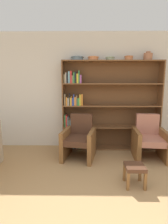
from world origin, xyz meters
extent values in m
cube|color=silver|center=(0.00, 2.68, 1.38)|extent=(12.00, 0.06, 2.75)
cube|color=brown|center=(-0.85, 2.49, 1.04)|extent=(0.02, 0.30, 2.08)
cube|color=brown|center=(1.41, 2.49, 1.04)|extent=(0.02, 0.30, 2.08)
cube|color=brown|center=(0.28, 2.49, 2.07)|extent=(2.23, 0.30, 0.03)
cube|color=brown|center=(0.28, 2.49, 0.01)|extent=(2.23, 0.30, 0.03)
cube|color=brown|center=(0.28, 2.64, 1.04)|extent=(2.23, 0.01, 2.08)
cube|color=red|center=(-0.80, 2.45, 0.11)|extent=(0.02, 0.18, 0.17)
cube|color=#669EB2|center=(-0.78, 2.46, 0.16)|extent=(0.02, 0.20, 0.26)
cube|color=#334CB2|center=(-0.74, 2.46, 0.16)|extent=(0.03, 0.19, 0.27)
cube|color=#7F6B4C|center=(-0.70, 2.44, 0.11)|extent=(0.03, 0.16, 0.17)
cube|color=#334CB2|center=(-0.66, 2.43, 0.14)|extent=(0.04, 0.14, 0.23)
cube|color=#4C756B|center=(-0.61, 2.46, 0.12)|extent=(0.03, 0.20, 0.20)
cube|color=black|center=(-0.57, 2.45, 0.15)|extent=(0.03, 0.17, 0.24)
cube|color=#B2A899|center=(-0.54, 2.46, 0.12)|extent=(0.02, 0.19, 0.19)
cube|color=#7F6B4C|center=(-0.51, 2.43, 0.16)|extent=(0.03, 0.13, 0.26)
cube|color=#388C47|center=(-0.48, 2.43, 0.14)|extent=(0.03, 0.13, 0.23)
cube|color=#388C47|center=(-0.45, 2.43, 0.13)|extent=(0.02, 0.13, 0.22)
cube|color=brown|center=(0.28, 2.49, 0.55)|extent=(2.23, 0.30, 0.02)
cube|color=#388C47|center=(-0.80, 2.44, 0.70)|extent=(0.02, 0.16, 0.28)
cube|color=red|center=(-0.77, 2.44, 0.70)|extent=(0.04, 0.16, 0.28)
cube|color=#669EB2|center=(-0.73, 2.46, 0.68)|extent=(0.02, 0.19, 0.24)
cube|color=#7F6B4C|center=(-0.71, 2.43, 0.66)|extent=(0.02, 0.13, 0.21)
cube|color=#669EB2|center=(-0.68, 2.45, 0.64)|extent=(0.03, 0.17, 0.17)
cube|color=#388C47|center=(-0.64, 2.44, 0.64)|extent=(0.02, 0.16, 0.17)
cube|color=#4C756B|center=(-0.60, 2.44, 0.68)|extent=(0.03, 0.16, 0.25)
cube|color=#669EB2|center=(-0.56, 2.45, 0.68)|extent=(0.04, 0.17, 0.25)
cube|color=#B2A899|center=(-0.51, 2.44, 0.69)|extent=(0.04, 0.16, 0.26)
cube|color=brown|center=(0.28, 2.49, 1.05)|extent=(2.23, 0.30, 0.02)
cube|color=#7F6B4C|center=(-0.80, 2.43, 1.20)|extent=(0.03, 0.14, 0.26)
cube|color=orange|center=(-0.76, 2.46, 1.16)|extent=(0.03, 0.18, 0.19)
cube|color=#B2A899|center=(-0.72, 2.42, 1.15)|extent=(0.03, 0.12, 0.18)
cube|color=black|center=(-0.69, 2.45, 1.20)|extent=(0.02, 0.16, 0.28)
cube|color=gold|center=(-0.67, 2.46, 1.16)|extent=(0.02, 0.19, 0.18)
cube|color=orange|center=(-0.65, 2.43, 1.17)|extent=(0.02, 0.12, 0.21)
cube|color=#334CB2|center=(-0.62, 2.46, 1.15)|extent=(0.02, 0.19, 0.18)
cube|color=#334CB2|center=(-0.59, 2.43, 1.19)|extent=(0.02, 0.14, 0.26)
cube|color=orange|center=(-0.56, 2.42, 1.16)|extent=(0.04, 0.12, 0.20)
cube|color=#7F6B4C|center=(-0.53, 2.43, 1.18)|extent=(0.03, 0.13, 0.24)
cube|color=#388C47|center=(-0.49, 2.44, 1.15)|extent=(0.04, 0.15, 0.17)
cube|color=gold|center=(-0.45, 2.46, 1.19)|extent=(0.03, 0.19, 0.26)
cube|color=orange|center=(-0.40, 2.43, 1.20)|extent=(0.03, 0.13, 0.26)
cube|color=brown|center=(0.28, 2.49, 1.56)|extent=(2.23, 0.30, 0.02)
cube|color=#7F6B4C|center=(-0.80, 2.43, 1.67)|extent=(0.03, 0.14, 0.20)
cube|color=#B2A899|center=(-0.76, 2.45, 1.69)|extent=(0.02, 0.17, 0.24)
cube|color=black|center=(-0.73, 2.44, 1.67)|extent=(0.02, 0.15, 0.20)
cube|color=#669EB2|center=(-0.69, 2.43, 1.71)|extent=(0.04, 0.13, 0.26)
cube|color=red|center=(-0.65, 2.42, 1.71)|extent=(0.03, 0.12, 0.27)
cube|color=#7F6B4C|center=(-0.62, 2.45, 1.66)|extent=(0.03, 0.18, 0.17)
cube|color=#388C47|center=(-0.58, 2.44, 1.69)|extent=(0.02, 0.16, 0.24)
cube|color=black|center=(-0.55, 2.43, 1.70)|extent=(0.03, 0.12, 0.26)
cube|color=gold|center=(-0.50, 2.44, 1.68)|extent=(0.04, 0.15, 0.21)
cube|color=#388C47|center=(-0.47, 2.45, 1.71)|extent=(0.02, 0.18, 0.28)
cube|color=#994C99|center=(-0.43, 2.45, 1.67)|extent=(0.04, 0.17, 0.19)
cylinder|color=slate|center=(-0.51, 2.49, 2.12)|extent=(0.27, 0.27, 0.07)
torus|color=slate|center=(-0.51, 2.49, 2.15)|extent=(0.29, 0.29, 0.02)
cylinder|color=#C67547|center=(-0.15, 2.49, 2.12)|extent=(0.23, 0.23, 0.08)
torus|color=#C67547|center=(-0.15, 2.49, 2.15)|extent=(0.25, 0.25, 0.02)
cylinder|color=gray|center=(0.23, 2.49, 2.12)|extent=(0.19, 0.19, 0.07)
torus|color=gray|center=(0.23, 2.49, 2.14)|extent=(0.21, 0.21, 0.02)
cylinder|color=#C67547|center=(0.65, 2.49, 2.13)|extent=(0.18, 0.18, 0.09)
torus|color=#C67547|center=(0.65, 2.49, 2.17)|extent=(0.20, 0.20, 0.02)
cylinder|color=#A36647|center=(1.08, 2.49, 2.16)|extent=(0.19, 0.19, 0.15)
cylinder|color=#A36647|center=(1.08, 2.49, 2.25)|extent=(0.11, 0.11, 0.04)
cube|color=brown|center=(-0.24, 1.57, 0.19)|extent=(0.08, 0.08, 0.38)
cube|color=brown|center=(-0.80, 1.68, 0.19)|extent=(0.08, 0.08, 0.38)
cube|color=brown|center=(-0.12, 2.17, 0.19)|extent=(0.08, 0.08, 0.38)
cube|color=brown|center=(-0.68, 2.28, 0.19)|extent=(0.08, 0.08, 0.38)
cube|color=#4C2D1E|center=(-0.46, 1.92, 0.41)|extent=(0.59, 0.72, 0.12)
cube|color=#4C2D1E|center=(-0.41, 2.20, 0.68)|extent=(0.49, 0.21, 0.47)
cube|color=brown|center=(-0.19, 1.87, 0.31)|extent=(0.21, 0.68, 0.62)
cube|color=brown|center=(-0.74, 1.98, 0.31)|extent=(0.21, 0.68, 0.62)
cube|color=brown|center=(0.72, 1.64, 0.19)|extent=(0.08, 0.08, 0.38)
cube|color=brown|center=(1.34, 2.20, 0.19)|extent=(0.08, 0.08, 0.38)
cube|color=brown|center=(0.77, 2.25, 0.19)|extent=(0.08, 0.08, 0.38)
cube|color=#B2705B|center=(1.03, 1.92, 0.41)|extent=(0.53, 0.68, 0.12)
cube|color=#B2705B|center=(1.05, 2.20, 0.68)|extent=(0.49, 0.16, 0.47)
cube|color=brown|center=(1.31, 1.90, 0.31)|extent=(0.13, 0.68, 0.62)
cube|color=brown|center=(0.75, 1.94, 0.31)|extent=(0.13, 0.68, 0.62)
cube|color=brown|center=(0.32, 1.07, 0.14)|extent=(0.04, 0.04, 0.28)
cube|color=brown|center=(0.58, 1.07, 0.14)|extent=(0.04, 0.04, 0.28)
cube|color=brown|center=(0.32, 0.81, 0.14)|extent=(0.04, 0.04, 0.28)
cube|color=brown|center=(0.58, 0.81, 0.14)|extent=(0.04, 0.04, 0.28)
cube|color=#4C2D1E|center=(0.45, 0.94, 0.31)|extent=(0.30, 0.30, 0.06)
camera|label=1|loc=(-0.30, -1.58, 1.62)|focal=28.00mm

